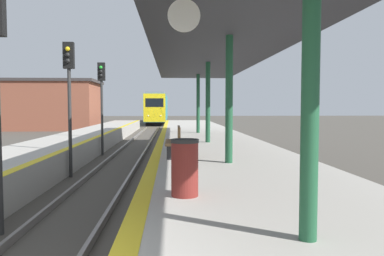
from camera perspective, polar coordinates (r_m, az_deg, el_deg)
The scene contains 7 objects.
train at distance 56.69m, azimuth -5.28°, elevation 2.99°, with size 2.81×20.14×4.40m.
signal_mid at distance 13.63m, azimuth -18.22°, elevation 6.45°, with size 0.36×0.31×4.66m.
signal_far at distance 19.40m, azimuth -13.61°, elevation 5.51°, with size 0.36×0.31×4.66m.
station_canopy at distance 13.19m, azimuth 3.72°, elevation 11.76°, with size 4.43×23.63×3.62m.
trash_bin at distance 6.37m, azimuth -1.11°, elevation -6.03°, with size 0.48×0.48×0.97m.
bench at distance 11.32m, azimuth -2.62°, elevation -1.98°, with size 0.44×1.56×0.92m.
station_building at distance 43.77m, azimuth -22.86°, elevation 3.27°, with size 13.66×6.68×5.33m.
Camera 1 is at (2.15, -2.81, 2.45)m, focal length 35.00 mm.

